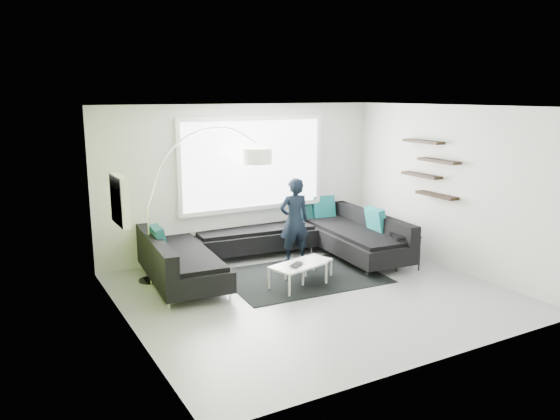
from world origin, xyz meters
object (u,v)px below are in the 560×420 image
object	(u,v)px
sectional_sofa	(271,244)
side_table	(404,251)
arc_lamp	(148,208)
person	(294,221)
laptop	(299,265)
coffee_table	(304,272)

from	to	relation	value
sectional_sofa	side_table	distance (m)	2.32
arc_lamp	person	distance (m)	2.61
sectional_sofa	person	world-z (taller)	person
arc_lamp	side_table	size ratio (longest dim) A/B	4.06
sectional_sofa	arc_lamp	distance (m)	2.25
sectional_sofa	laptop	bearing A→B (deg)	-92.63
side_table	laptop	distance (m)	2.14
coffee_table	laptop	world-z (taller)	laptop
side_table	laptop	world-z (taller)	side_table
arc_lamp	coffee_table	bearing A→B (deg)	-29.79
sectional_sofa	coffee_table	world-z (taller)	sectional_sofa
sectional_sofa	person	bearing A→B (deg)	7.95
coffee_table	laptop	xyz separation A→B (m)	(-0.21, -0.20, 0.20)
sectional_sofa	person	distance (m)	0.60
arc_lamp	side_table	distance (m)	4.40
arc_lamp	laptop	world-z (taller)	arc_lamp
arc_lamp	person	bearing A→B (deg)	-4.70
arc_lamp	sectional_sofa	bearing A→B (deg)	-6.20
person	laptop	xyz separation A→B (m)	(-0.63, -1.21, -0.39)
laptop	sectional_sofa	bearing A→B (deg)	46.71
person	laptop	world-z (taller)	person
person	sectional_sofa	bearing A→B (deg)	10.17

